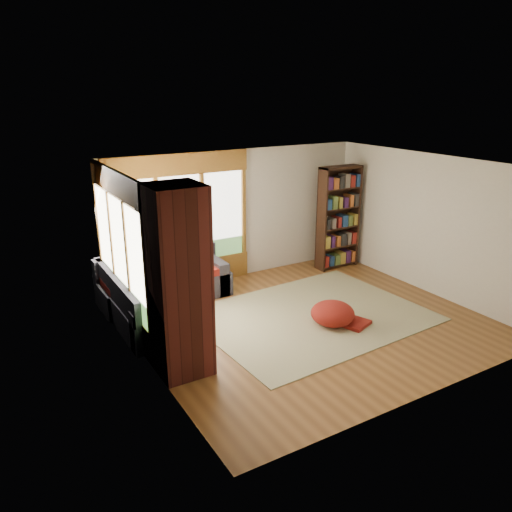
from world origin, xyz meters
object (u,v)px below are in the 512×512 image
brick_chimney (179,283)px  area_rug (312,316)px  bookshelf (338,218)px  dog_tan (179,261)px  dog_brindle (166,277)px  pouf (333,313)px  sectional_sofa (161,293)px

brick_chimney → area_rug: size_ratio=0.69×
bookshelf → dog_tan: bookshelf is taller
dog_tan → dog_brindle: size_ratio=1.18×
brick_chimney → bookshelf: brick_chimney is taller
pouf → sectional_sofa: bearing=138.1°
sectional_sofa → dog_brindle: (-0.03, -0.39, 0.44)m
sectional_sofa → dog_brindle: bearing=-90.2°
bookshelf → dog_brindle: bearing=-171.9°
area_rug → pouf: (0.11, -0.43, 0.20)m
pouf → dog_brindle: (-2.26, 1.61, 0.54)m
pouf → dog_tan: 2.86m
brick_chimney → sectional_sofa: brick_chimney is taller
brick_chimney → pouf: (2.67, 0.05, -1.09)m
area_rug → bookshelf: bookshelf is taller
area_rug → dog_tan: 2.54m
brick_chimney → dog_tan: size_ratio=2.53×
bookshelf → pouf: size_ratio=3.03×
sectional_sofa → dog_tan: bearing=23.7°
bookshelf → dog_brindle: (-4.13, -0.59, -0.35)m
sectional_sofa → dog_tan: (0.43, 0.15, 0.49)m
pouf → dog_brindle: 2.82m
brick_chimney → pouf: size_ratio=3.60×
brick_chimney → sectional_sofa: (0.45, 2.05, -1.00)m
sectional_sofa → area_rug: sectional_sofa is taller
pouf → dog_tan: dog_tan is taller
pouf → dog_brindle: dog_brindle is taller
area_rug → brick_chimney: bearing=-169.5°
area_rug → pouf: 0.48m
sectional_sofa → dog_tan: size_ratio=2.14×
area_rug → dog_brindle: (-2.15, 1.18, 0.74)m
dog_tan → area_rug: bearing=-62.4°
dog_tan → sectional_sofa: bearing=-177.8°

